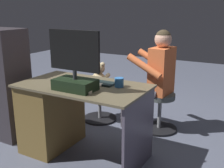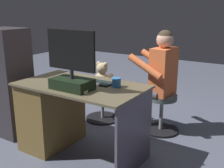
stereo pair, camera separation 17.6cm
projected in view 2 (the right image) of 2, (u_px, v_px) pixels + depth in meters
name	position (u px, v px, depth m)	size (l,w,h in m)	color
ground_plane	(106.00, 137.00, 3.14)	(10.00, 10.00, 0.00)	#53586A
desk	(58.00, 111.00, 2.86)	(1.22, 0.69, 0.72)	brown
monitor	(72.00, 71.00, 2.41)	(0.50, 0.22, 0.52)	black
keyboard	(92.00, 82.00, 2.66)	(0.42, 0.14, 0.02)	black
computer_mouse	(67.00, 77.00, 2.81)	(0.06, 0.10, 0.04)	#1E2B30
cup	(116.00, 82.00, 2.50)	(0.08, 0.08, 0.09)	#3372BF
tv_remote	(68.00, 81.00, 2.69)	(0.04, 0.15, 0.02)	black
notebook_binder	(82.00, 87.00, 2.47)	(0.22, 0.30, 0.02)	beige
office_chair_teddy	(102.00, 100.00, 3.57)	(0.44, 0.44, 0.45)	black
teddy_bear	(103.00, 75.00, 3.49)	(0.22, 0.22, 0.32)	tan
visitor_chair	(161.00, 110.00, 3.24)	(0.43, 0.43, 0.45)	black
person	(156.00, 73.00, 3.16)	(0.58, 0.51, 1.19)	#DD6937
equipment_rack	(9.00, 83.00, 3.10)	(0.44, 0.36, 1.21)	#332E33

